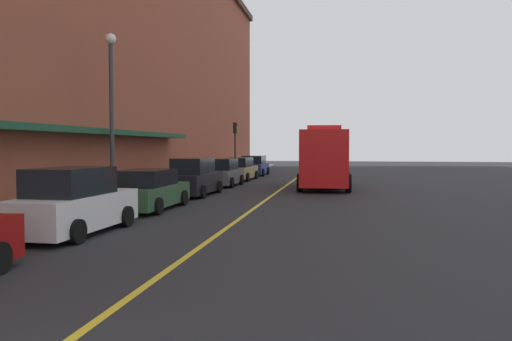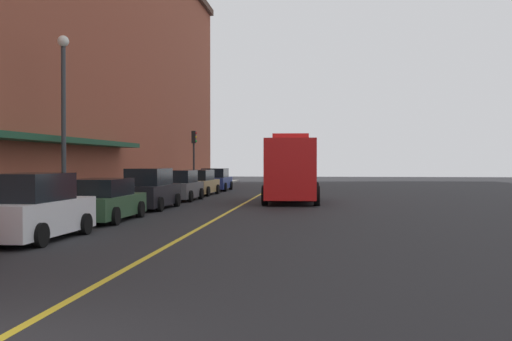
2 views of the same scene
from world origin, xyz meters
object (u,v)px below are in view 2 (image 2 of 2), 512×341
parked_car_1 (34,209)px  parked_car_5 (198,183)px  parked_car_3 (150,190)px  parking_meter_1 (188,178)px  parked_car_6 (216,180)px  street_lamp_left (64,105)px  fire_truck (292,171)px  traffic_light_near (194,148)px  parking_meter_0 (83,191)px  parked_car_2 (103,201)px  parked_car_4 (179,186)px

parked_car_1 → parked_car_5: bearing=1.5°
parked_car_3 → parking_meter_1: parked_car_3 is taller
parked_car_5 → parked_car_6: (0.08, 6.30, 0.01)m
parked_car_1 → street_lamp_left: size_ratio=0.66×
fire_truck → parking_meter_1: bearing=-141.3°
fire_truck → parked_car_3: bearing=-50.3°
parked_car_5 → traffic_light_near: 5.74m
parked_car_3 → fire_truck: size_ratio=0.64×
street_lamp_left → parking_meter_0: bearing=32.2°
traffic_light_near → parking_meter_0: bearing=-90.2°
fire_truck → parked_car_2: bearing=-30.9°
fire_truck → street_lamp_left: 13.55m
parking_meter_0 → parked_car_2: bearing=-45.2°
parked_car_5 → parking_meter_1: parked_car_5 is taller
parked_car_3 → parked_car_5: (-0.08, 11.55, -0.09)m
parked_car_1 → street_lamp_left: street_lamp_left is taller
parked_car_2 → fire_truck: bearing=-30.0°
parked_car_2 → parked_car_4: size_ratio=1.14×
traffic_light_near → parked_car_4: bearing=-82.5°
fire_truck → parked_car_1: bearing=-22.0°
parked_car_1 → traffic_light_near: bearing=4.2°
parked_car_1 → parked_car_4: parked_car_1 is taller
parked_car_2 → street_lamp_left: bearing=63.5°
parked_car_3 → street_lamp_left: 6.33m
parked_car_1 → parking_meter_0: 7.00m
parked_car_4 → parking_meter_0: size_ratio=3.17×
parked_car_3 → fire_truck: fire_truck is taller
traffic_light_near → street_lamp_left: bearing=-91.8°
parked_car_5 → parked_car_4: bearing=-177.4°
street_lamp_left → traffic_light_near: bearing=88.2°
parked_car_4 → parking_meter_1: size_ratio=3.17×
parked_car_5 → parking_meter_0: (-1.39, -16.00, 0.28)m
parked_car_6 → street_lamp_left: size_ratio=0.67×
parked_car_3 → parking_meter_1: (-1.47, 14.87, 0.19)m
fire_truck → parked_car_5: bearing=-134.5°
parked_car_1 → traffic_light_near: 28.04m
street_lamp_left → parked_car_2: bearing=-26.5°
parked_car_1 → parked_car_4: 17.32m
parking_meter_1 → traffic_light_near: (0.06, 1.73, 2.10)m
parked_car_5 → parked_car_1: bearing=-178.2°
parked_car_2 → parking_meter_1: 20.71m
traffic_light_near → parking_meter_1: bearing=-92.0°
parked_car_2 → traffic_light_near: size_ratio=1.12×
parked_car_4 → parked_car_5: size_ratio=0.86×
parked_car_3 → parked_car_2: bearing=179.7°
parked_car_4 → parked_car_1: bearing=-178.6°
parking_meter_1 → street_lamp_left: street_lamp_left is taller
fire_truck → street_lamp_left: size_ratio=1.09×
parked_car_6 → traffic_light_near: 3.02m
parked_car_4 → parking_meter_1: parked_car_4 is taller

